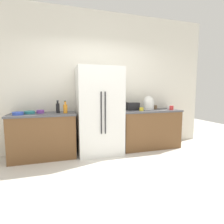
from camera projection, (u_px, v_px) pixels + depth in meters
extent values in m
plane|color=beige|center=(120.00, 182.00, 2.56)|extent=(11.03, 11.03, 0.00)
cube|color=silver|center=(95.00, 82.00, 4.02)|extent=(5.52, 0.10, 3.07)
cube|color=brown|center=(44.00, 137.00, 3.49)|extent=(1.21, 0.58, 0.85)
cube|color=#4C4C51|center=(43.00, 114.00, 3.44)|extent=(1.24, 0.61, 0.04)
cube|color=brown|center=(149.00, 129.00, 4.16)|extent=(1.38, 0.58, 0.85)
cube|color=#4C4C51|center=(149.00, 111.00, 4.11)|extent=(1.41, 0.61, 0.04)
cube|color=white|center=(99.00, 111.00, 3.72)|extent=(0.92, 0.65, 1.81)
cylinder|color=#262628|center=(101.00, 113.00, 3.38)|extent=(0.02, 0.02, 0.81)
cylinder|color=#262628|center=(105.00, 113.00, 3.40)|extent=(0.02, 0.02, 0.81)
cube|color=black|center=(133.00, 106.00, 4.04)|extent=(0.27, 0.18, 0.17)
cylinder|color=white|center=(149.00, 105.00, 4.13)|extent=(0.25, 0.25, 0.20)
sphere|color=white|center=(149.00, 101.00, 4.12)|extent=(0.23, 0.23, 0.23)
cylinder|color=black|center=(58.00, 108.00, 3.52)|extent=(0.07, 0.07, 0.19)
cylinder|color=black|center=(58.00, 102.00, 3.51)|extent=(0.03, 0.03, 0.05)
cylinder|color=#333338|center=(58.00, 101.00, 3.50)|extent=(0.04, 0.04, 0.02)
cylinder|color=orange|center=(65.00, 109.00, 3.47)|extent=(0.08, 0.08, 0.17)
cylinder|color=orange|center=(65.00, 103.00, 3.46)|extent=(0.04, 0.04, 0.06)
cylinder|color=#333338|center=(65.00, 101.00, 3.45)|extent=(0.04, 0.04, 0.02)
cylinder|color=brown|center=(155.00, 107.00, 4.31)|extent=(0.09, 0.09, 0.09)
cylinder|color=white|center=(169.00, 108.00, 4.24)|extent=(0.08, 0.08, 0.08)
cylinder|color=red|center=(171.00, 108.00, 4.08)|extent=(0.09, 0.09, 0.10)
cylinder|color=yellow|center=(142.00, 109.00, 3.88)|extent=(0.09, 0.09, 0.08)
cylinder|color=purple|center=(40.00, 112.00, 3.46)|extent=(0.14, 0.14, 0.06)
cylinder|color=blue|center=(18.00, 113.00, 3.21)|extent=(0.19, 0.19, 0.06)
cylinder|color=teal|center=(30.00, 112.00, 3.39)|extent=(0.20, 0.20, 0.05)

